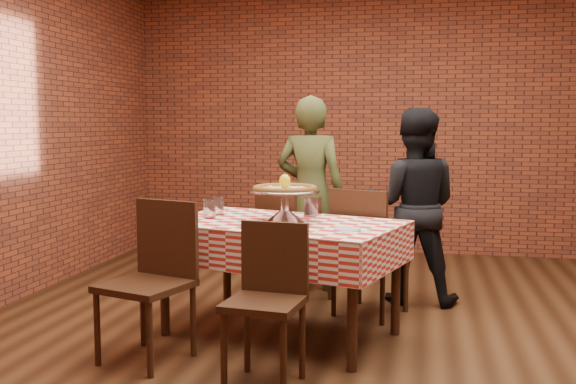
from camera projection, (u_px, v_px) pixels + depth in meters
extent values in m
plane|color=black|center=(360.00, 341.00, 4.20)|extent=(6.00, 6.00, 0.00)
plane|color=brown|center=(388.00, 118.00, 6.97)|extent=(5.50, 0.00, 5.50)
cube|color=#361D0F|center=(280.00, 279.00, 4.30)|extent=(1.69, 1.29, 0.75)
cylinder|color=beige|center=(285.00, 190.00, 4.22)|extent=(0.43, 0.43, 0.03)
ellipsoid|color=#FFEC0C|center=(285.00, 181.00, 4.21)|extent=(0.07, 0.07, 0.09)
cylinder|color=white|center=(209.00, 208.00, 4.41)|extent=(0.10, 0.10, 0.13)
cylinder|color=white|center=(218.00, 206.00, 4.56)|extent=(0.10, 0.10, 0.13)
cylinder|color=white|center=(347.00, 229.00, 3.91)|extent=(0.20, 0.20, 0.01)
cube|color=white|center=(347.00, 232.00, 3.82)|extent=(0.05, 0.04, 0.00)
cube|color=white|center=(366.00, 231.00, 3.86)|extent=(0.05, 0.04, 0.00)
cube|color=silver|center=(313.00, 207.00, 4.45)|extent=(0.11, 0.09, 0.14)
imported|color=#424823|center=(311.00, 193.00, 5.50)|extent=(0.63, 0.46, 1.62)
imported|color=black|center=(413.00, 206.00, 5.07)|extent=(0.76, 0.60, 1.51)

